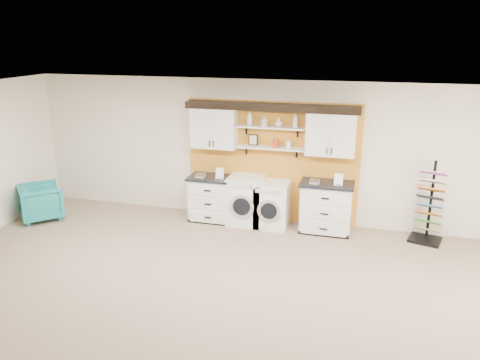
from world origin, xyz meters
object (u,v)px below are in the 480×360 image
(armchair, at_px, (41,202))
(sample_rack, at_px, (428,216))
(base_cabinet_right, at_px, (326,207))
(dryer, at_px, (272,204))
(base_cabinet_left, at_px, (213,198))
(washer, at_px, (246,200))

(armchair, bearing_deg, sample_rack, -128.24)
(base_cabinet_right, xyz_separation_m, dryer, (-1.03, -0.00, -0.04))
(dryer, height_order, armchair, dryer)
(base_cabinet_left, relative_size, sample_rack, 0.62)
(washer, bearing_deg, sample_rack, 0.59)
(base_cabinet_left, distance_m, dryer, 1.23)
(sample_rack, bearing_deg, base_cabinet_right, -163.47)
(base_cabinet_left, xyz_separation_m, dryer, (1.23, -0.00, -0.01))
(base_cabinet_left, distance_m, base_cabinet_right, 2.26)
(dryer, relative_size, sample_rack, 0.60)
(washer, xyz_separation_m, sample_rack, (3.38, 0.03, 0.01))
(washer, relative_size, sample_rack, 0.64)
(armchair, bearing_deg, base_cabinet_left, -120.48)
(washer, distance_m, sample_rack, 3.38)
(dryer, bearing_deg, base_cabinet_left, 179.84)
(base_cabinet_left, height_order, washer, washer)
(dryer, relative_size, armchair, 1.11)
(base_cabinet_right, bearing_deg, dryer, -179.81)
(base_cabinet_left, relative_size, base_cabinet_right, 0.93)
(sample_rack, relative_size, armchair, 1.87)
(washer, bearing_deg, base_cabinet_right, 0.12)
(sample_rack, height_order, armchair, sample_rack)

